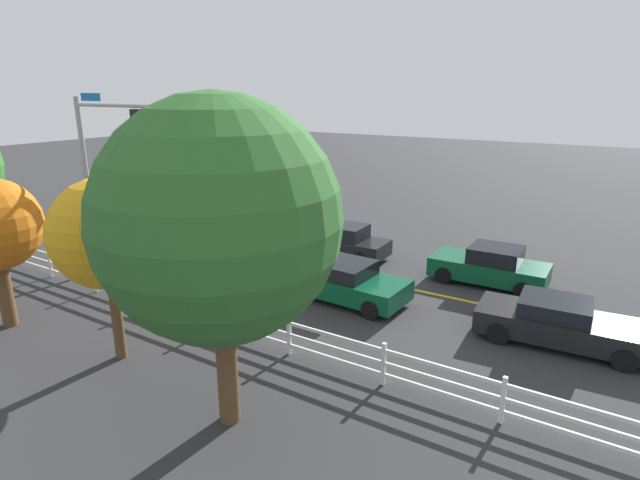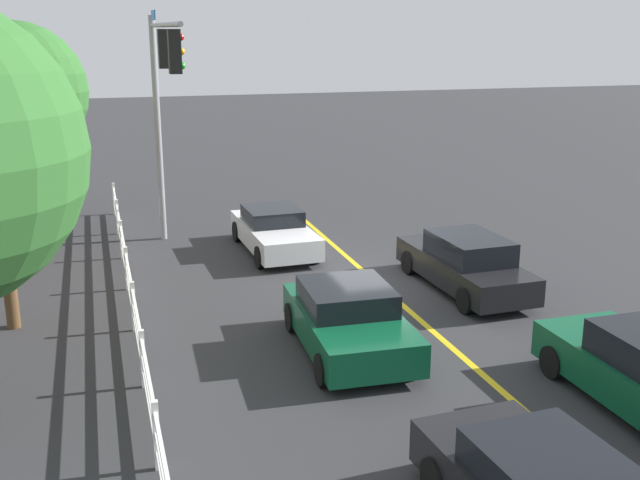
{
  "view_description": "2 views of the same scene",
  "coord_description": "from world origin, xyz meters",
  "px_view_note": "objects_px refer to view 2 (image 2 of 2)",
  "views": [
    {
      "loc": [
        -11.96,
        16.75,
        7.14
      ],
      "look_at": [
        -2.65,
        1.88,
        1.94
      ],
      "focal_mm": 28.53,
      "sensor_mm": 36.0,
      "label": 1
    },
    {
      "loc": [
        -17.87,
        6.94,
        6.51
      ],
      "look_at": [
        -2.07,
        2.2,
        1.91
      ],
      "focal_mm": 42.58,
      "sensor_mm": 36.0,
      "label": 2
    }
  ],
  "objects_px": {
    "car_0": "(274,231)",
    "tree_1": "(17,92)",
    "car_3": "(349,320)",
    "car_1": "(465,264)"
  },
  "relations": [
    {
      "from": "car_0",
      "to": "tree_1",
      "type": "relative_size",
      "value": 0.65
    },
    {
      "from": "car_1",
      "to": "car_3",
      "type": "bearing_deg",
      "value": 122.51
    },
    {
      "from": "car_0",
      "to": "tree_1",
      "type": "xyz_separation_m",
      "value": [
        4.91,
        7.25,
        3.91
      ]
    },
    {
      "from": "car_0",
      "to": "car_3",
      "type": "xyz_separation_m",
      "value": [
        -7.64,
        0.23,
        0.05
      ]
    },
    {
      "from": "tree_1",
      "to": "car_3",
      "type": "bearing_deg",
      "value": -150.78
    },
    {
      "from": "tree_1",
      "to": "car_1",
      "type": "bearing_deg",
      "value": -131.23
    },
    {
      "from": "car_0",
      "to": "car_1",
      "type": "height_order",
      "value": "car_1"
    },
    {
      "from": "car_3",
      "to": "tree_1",
      "type": "height_order",
      "value": "tree_1"
    },
    {
      "from": "car_0",
      "to": "tree_1",
      "type": "distance_m",
      "value": 9.59
    },
    {
      "from": "car_0",
      "to": "car_3",
      "type": "relative_size",
      "value": 1.06
    }
  ]
}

